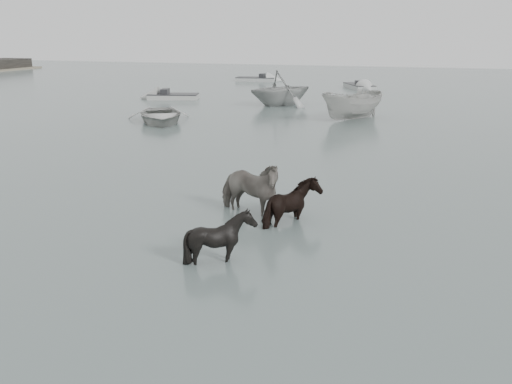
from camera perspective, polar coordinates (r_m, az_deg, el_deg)
ground at (r=13.82m, az=-1.64°, el=-4.39°), size 140.00×140.00×0.00m
pony_pinto at (r=15.18m, az=-0.72°, el=0.95°), size 2.26×1.48×1.76m
pony_dark at (r=14.51m, az=3.75°, el=-0.35°), size 1.28×1.49×1.49m
pony_black at (r=12.12m, az=-3.60°, el=-3.87°), size 1.43×1.32×1.39m
rowboat_lead at (r=31.49m, az=-9.59°, el=7.78°), size 5.33×5.82×0.99m
rowboat_trail at (r=38.31m, az=2.51°, el=10.47°), size 6.01×6.09×2.43m
boat_small at (r=32.54m, az=9.65°, el=8.72°), size 3.92×4.78×1.77m
skiff_outer at (r=42.30m, az=-8.27°, el=9.68°), size 5.19×2.86×0.75m
skiff_mid at (r=50.52m, az=10.29°, el=10.57°), size 4.00×5.87×0.75m
skiff_far at (r=57.24m, az=-0.01°, el=11.40°), size 5.48×2.24×0.75m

